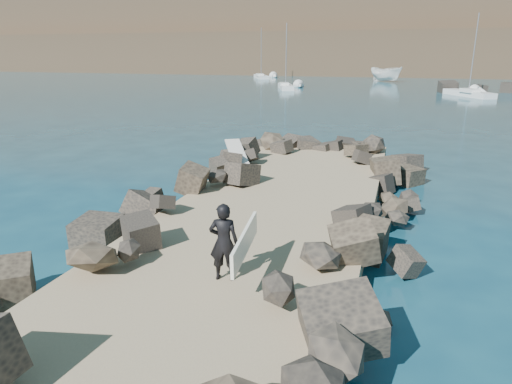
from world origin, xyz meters
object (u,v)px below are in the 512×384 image
surfer_with_board (227,242)px  surfboard_resting (236,155)px  sailboat_c (468,93)px  boat_imported (386,74)px

surfer_with_board → surfboard_resting: bearing=108.8°
surfboard_resting → sailboat_c: size_ratio=0.27×
surfboard_resting → boat_imported: bearing=58.6°
sailboat_c → surfboard_resting: bearing=-107.7°
surfboard_resting → boat_imported: 70.17m
surfboard_resting → sailboat_c: bearing=43.5°
surfer_with_board → sailboat_c: bearing=78.6°
surfboard_resting → surfer_with_board: 10.03m
boat_imported → sailboat_c: size_ratio=0.73×
boat_imported → sailboat_c: 28.46m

